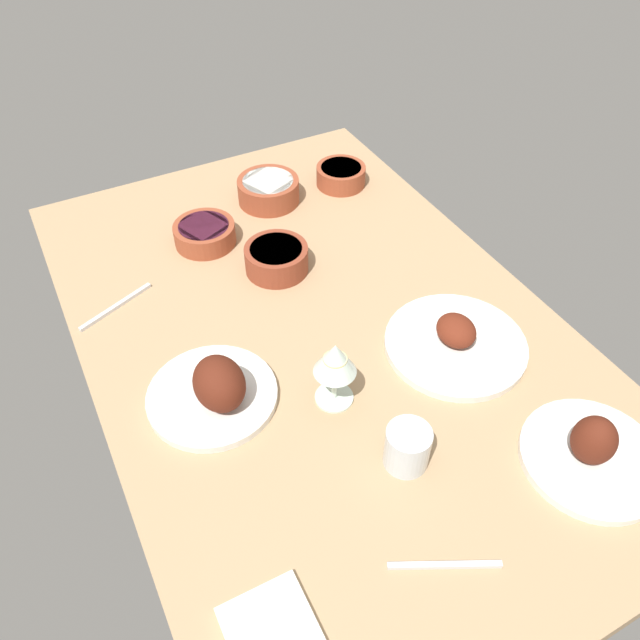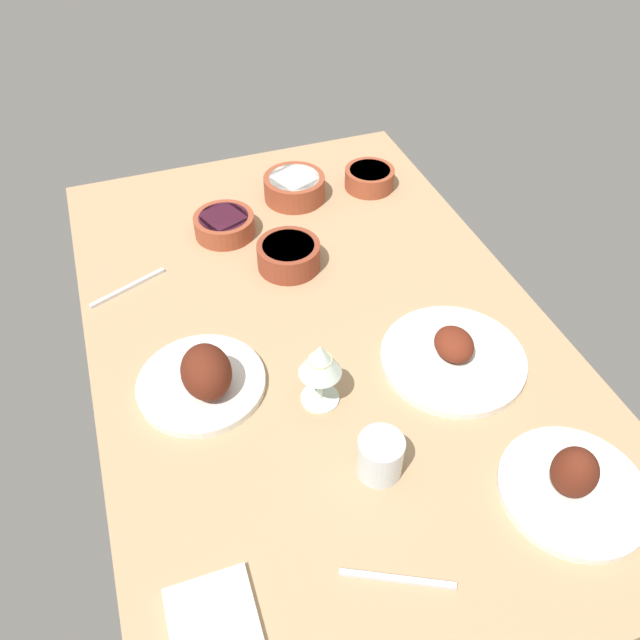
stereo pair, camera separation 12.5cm
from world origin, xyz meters
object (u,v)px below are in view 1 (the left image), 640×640
(plate_near_viewer, at_px, (456,342))
(wine_glass, at_px, (335,362))
(bowl_onions, at_px, (205,233))
(plate_center_main, at_px, (216,390))
(plate_far_side, at_px, (592,452))
(spoon_loose, at_px, (445,565))
(bowl_potatoes, at_px, (276,258))
(bowl_soup, at_px, (341,175))
(fork_loose, at_px, (116,307))
(bowl_cream, at_px, (268,190))
(water_tumbler, at_px, (407,447))

(plate_near_viewer, xyz_separation_m, wine_glass, (-0.00, 0.27, 0.08))
(bowl_onions, distance_m, wine_glass, 0.55)
(plate_center_main, xyz_separation_m, plate_far_side, (-0.40, -0.50, -0.01))
(plate_far_side, xyz_separation_m, spoon_loose, (-0.04, 0.32, -0.02))
(bowl_potatoes, relative_size, spoon_loose, 0.83)
(bowl_soup, relative_size, bowl_onions, 0.90)
(wine_glass, bearing_deg, plate_center_main, 64.55)
(bowl_potatoes, distance_m, fork_loose, 0.35)
(plate_center_main, bearing_deg, bowl_cream, -32.69)
(bowl_potatoes, distance_m, bowl_cream, 0.27)
(plate_near_viewer, height_order, bowl_onions, plate_near_viewer)
(bowl_soup, bearing_deg, water_tumbler, 158.24)
(plate_far_side, distance_m, water_tumbler, 0.30)
(plate_near_viewer, height_order, bowl_potatoes, plate_near_viewer)
(plate_far_side, relative_size, spoon_loose, 1.41)
(bowl_onions, xyz_separation_m, fork_loose, (-0.12, 0.24, -0.02))
(plate_far_side, height_order, bowl_cream, plate_far_side)
(bowl_onions, bearing_deg, plate_center_main, 162.20)
(bowl_onions, bearing_deg, bowl_soup, -79.92)
(bowl_cream, relative_size, bowl_onions, 1.08)
(bowl_soup, height_order, bowl_onions, bowl_soup)
(bowl_potatoes, height_order, spoon_loose, bowl_potatoes)
(bowl_potatoes, bearing_deg, bowl_onions, 32.18)
(plate_near_viewer, bearing_deg, bowl_cream, 10.10)
(bowl_soup, xyz_separation_m, water_tumbler, (-0.78, 0.31, 0.01))
(plate_near_viewer, relative_size, bowl_potatoes, 1.98)
(bowl_cream, bearing_deg, plate_far_side, -170.72)
(wine_glass, relative_size, fork_loose, 0.79)
(plate_near_viewer, distance_m, plate_far_side, 0.32)
(bowl_soup, xyz_separation_m, wine_glass, (-0.61, 0.35, 0.07))
(plate_near_viewer, bearing_deg, plate_center_main, 79.03)
(plate_far_side, relative_size, bowl_onions, 1.67)
(water_tumbler, bearing_deg, bowl_onions, 6.86)
(bowl_potatoes, xyz_separation_m, spoon_loose, (-0.72, 0.07, -0.03))
(spoon_loose, bearing_deg, wine_glass, -64.31)
(plate_near_viewer, relative_size, bowl_soup, 2.18)
(water_tumbler, bearing_deg, fork_loose, 29.17)
(spoon_loose, bearing_deg, bowl_onions, -60.80)
(bowl_potatoes, xyz_separation_m, wine_glass, (-0.38, 0.06, 0.07))
(bowl_soup, distance_m, bowl_onions, 0.40)
(plate_center_main, height_order, plate_far_side, plate_center_main)
(plate_near_viewer, relative_size, plate_far_side, 1.17)
(bowl_potatoes, distance_m, bowl_onions, 0.20)
(plate_center_main, bearing_deg, wine_glass, -115.45)
(wine_glass, height_order, spoon_loose, wine_glass)
(bowl_soup, distance_m, spoon_loose, 1.03)
(plate_near_viewer, xyz_separation_m, plate_center_main, (0.09, 0.46, 0.02))
(bowl_potatoes, bearing_deg, bowl_soup, -51.30)
(bowl_cream, bearing_deg, wine_glass, 166.02)
(wine_glass, height_order, fork_loose, wine_glass)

